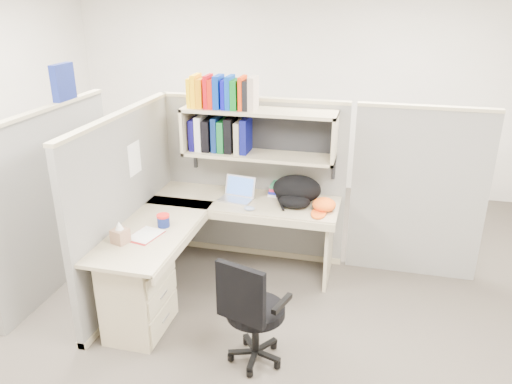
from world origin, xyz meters
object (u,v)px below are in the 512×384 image
(desk, at_px, (170,267))
(backpack, at_px, (296,191))
(task_chair, at_px, (253,327))
(snack_canister, at_px, (163,220))
(laptop, at_px, (236,190))

(desk, height_order, backpack, backpack)
(desk, bearing_deg, task_chair, -28.23)
(backpack, bearing_deg, task_chair, -97.47)
(snack_canister, bearing_deg, task_chair, -32.85)
(laptop, relative_size, backpack, 0.67)
(laptop, relative_size, snack_canister, 2.78)
(desk, relative_size, snack_canister, 16.33)
(backpack, xyz_separation_m, snack_canister, (-0.98, -0.71, -0.08))
(task_chair, bearing_deg, laptop, 110.91)
(snack_canister, distance_m, task_chair, 1.18)
(desk, relative_size, task_chair, 1.96)
(backpack, relative_size, task_chair, 0.50)
(desk, xyz_separation_m, task_chair, (0.81, -0.44, -0.12))
(backpack, height_order, task_chair, backpack)
(backpack, height_order, snack_canister, backpack)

